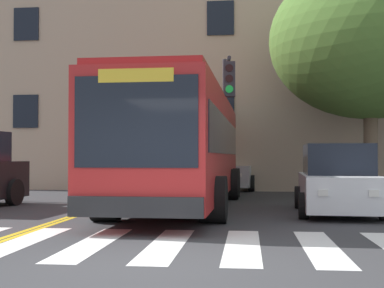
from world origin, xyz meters
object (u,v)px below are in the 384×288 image
object	(u,v)px
city_bus	(183,145)
car_silver_behind_bus	(234,170)
street_tree_curbside_large	(370,40)
car_white_far_lane	(337,182)
traffic_light_overhead	(227,103)

from	to	relation	value
city_bus	car_silver_behind_bus	xyz separation A→B (m)	(1.08, 8.15, -0.89)
car_silver_behind_bus	street_tree_curbside_large	bearing A→B (deg)	-46.23
city_bus	car_silver_behind_bus	bearing A→B (deg)	82.48
car_white_far_lane	car_silver_behind_bus	xyz separation A→B (m)	(-2.93, 9.57, 0.04)
car_white_far_lane	street_tree_curbside_large	size ratio (longest dim) A/B	0.49
car_silver_behind_bus	car_white_far_lane	bearing A→B (deg)	-72.96
city_bus	car_white_far_lane	distance (m)	4.35
city_bus	car_silver_behind_bus	world-z (taller)	city_bus
traffic_light_overhead	street_tree_curbside_large	size ratio (longest dim) A/B	0.57
city_bus	car_white_far_lane	bearing A→B (deg)	-19.52
car_white_far_lane	traffic_light_overhead	distance (m)	4.85
car_white_far_lane	street_tree_curbside_large	bearing A→B (deg)	69.26
street_tree_curbside_large	car_white_far_lane	bearing A→B (deg)	-110.74
city_bus	traffic_light_overhead	xyz separation A→B (m)	(1.13, 1.74, 1.37)
street_tree_curbside_large	traffic_light_overhead	bearing A→B (deg)	-162.13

